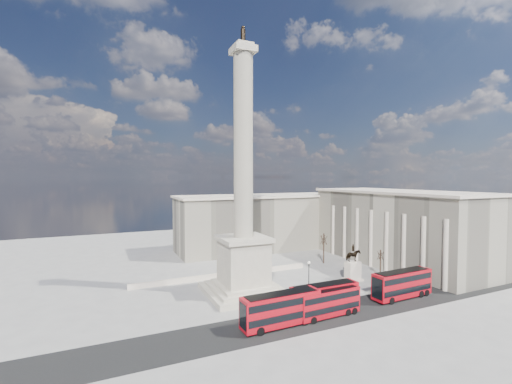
{
  "coord_description": "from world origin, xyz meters",
  "views": [
    {
      "loc": [
        -24.42,
        -54.26,
        22.02
      ],
      "look_at": [
        1.75,
        3.09,
        19.29
      ],
      "focal_mm": 24.0,
      "sensor_mm": 36.0,
      "label": 1
    }
  ],
  "objects_px": {
    "red_bus_b": "(328,302)",
    "pedestrian_walking": "(347,297)",
    "pedestrian_standing": "(385,288)",
    "red_bus_c": "(325,298)",
    "red_bus_a": "(282,309)",
    "equestrian_statue": "(353,268)",
    "nelsons_column": "(243,225)",
    "pedestrian_crossing": "(328,296)",
    "victorian_lamp": "(309,274)",
    "red_bus_d": "(402,284)"
  },
  "relations": [
    {
      "from": "red_bus_b",
      "to": "pedestrian_walking",
      "type": "relative_size",
      "value": 7.01
    },
    {
      "from": "pedestrian_standing",
      "to": "red_bus_c",
      "type": "bearing_deg",
      "value": -9.26
    },
    {
      "from": "red_bus_c",
      "to": "pedestrian_walking",
      "type": "distance_m",
      "value": 7.52
    },
    {
      "from": "red_bus_a",
      "to": "equestrian_statue",
      "type": "relative_size",
      "value": 1.6
    },
    {
      "from": "nelsons_column",
      "to": "equestrian_statue",
      "type": "height_order",
      "value": "nelsons_column"
    },
    {
      "from": "red_bus_b",
      "to": "pedestrian_standing",
      "type": "bearing_deg",
      "value": 13.94
    },
    {
      "from": "red_bus_b",
      "to": "pedestrian_standing",
      "type": "distance_m",
      "value": 17.57
    },
    {
      "from": "pedestrian_crossing",
      "to": "nelsons_column",
      "type": "bearing_deg",
      "value": 29.9
    },
    {
      "from": "victorian_lamp",
      "to": "pedestrian_walking",
      "type": "height_order",
      "value": "victorian_lamp"
    },
    {
      "from": "red_bus_b",
      "to": "pedestrian_standing",
      "type": "xyz_separation_m",
      "value": [
        16.79,
        4.91,
        -1.56
      ]
    },
    {
      "from": "red_bus_d",
      "to": "pedestrian_standing",
      "type": "relative_size",
      "value": 8.01
    },
    {
      "from": "red_bus_a",
      "to": "red_bus_d",
      "type": "height_order",
      "value": "red_bus_d"
    },
    {
      "from": "red_bus_c",
      "to": "red_bus_d",
      "type": "height_order",
      "value": "red_bus_d"
    },
    {
      "from": "pedestrian_standing",
      "to": "pedestrian_crossing",
      "type": "relative_size",
      "value": 0.88
    },
    {
      "from": "red_bus_d",
      "to": "red_bus_b",
      "type": "bearing_deg",
      "value": -178.24
    },
    {
      "from": "red_bus_b",
      "to": "pedestrian_crossing",
      "type": "distance_m",
      "value": 6.99
    },
    {
      "from": "equestrian_statue",
      "to": "pedestrian_walking",
      "type": "height_order",
      "value": "equestrian_statue"
    },
    {
      "from": "red_bus_d",
      "to": "pedestrian_walking",
      "type": "xyz_separation_m",
      "value": [
        -10.14,
        3.01,
        -1.85
      ]
    },
    {
      "from": "red_bus_d",
      "to": "pedestrian_crossing",
      "type": "xyz_separation_m",
      "value": [
        -13.26,
        4.31,
        -1.75
      ]
    },
    {
      "from": "red_bus_a",
      "to": "red_bus_d",
      "type": "bearing_deg",
      "value": 1.06
    },
    {
      "from": "pedestrian_walking",
      "to": "pedestrian_crossing",
      "type": "height_order",
      "value": "pedestrian_crossing"
    },
    {
      "from": "nelsons_column",
      "to": "red_bus_d",
      "type": "relative_size",
      "value": 3.99
    },
    {
      "from": "red_bus_c",
      "to": "pedestrian_crossing",
      "type": "distance_m",
      "value": 5.72
    },
    {
      "from": "red_bus_a",
      "to": "victorian_lamp",
      "type": "bearing_deg",
      "value": 40.38
    },
    {
      "from": "victorian_lamp",
      "to": "red_bus_d",
      "type": "bearing_deg",
      "value": -33.71
    },
    {
      "from": "red_bus_b",
      "to": "red_bus_c",
      "type": "bearing_deg",
      "value": 72.39
    },
    {
      "from": "red_bus_d",
      "to": "nelsons_column",
      "type": "bearing_deg",
      "value": 147.84
    },
    {
      "from": "red_bus_d",
      "to": "pedestrian_crossing",
      "type": "bearing_deg",
      "value": 159.72
    },
    {
      "from": "equestrian_statue",
      "to": "pedestrian_crossing",
      "type": "relative_size",
      "value": 4.39
    },
    {
      "from": "red_bus_b",
      "to": "pedestrian_standing",
      "type": "relative_size",
      "value": 7.1
    },
    {
      "from": "red_bus_d",
      "to": "pedestrian_crossing",
      "type": "height_order",
      "value": "red_bus_d"
    },
    {
      "from": "victorian_lamp",
      "to": "pedestrian_walking",
      "type": "xyz_separation_m",
      "value": [
        3.85,
        -6.32,
        -2.79
      ]
    },
    {
      "from": "nelsons_column",
      "to": "red_bus_a",
      "type": "relative_size",
      "value": 4.01
    },
    {
      "from": "equestrian_statue",
      "to": "pedestrian_standing",
      "type": "bearing_deg",
      "value": -86.24
    },
    {
      "from": "pedestrian_crossing",
      "to": "red_bus_c",
      "type": "bearing_deg",
      "value": 118.85
    },
    {
      "from": "red_bus_a",
      "to": "pedestrian_crossing",
      "type": "distance_m",
      "value": 13.75
    },
    {
      "from": "red_bus_d",
      "to": "red_bus_c",
      "type": "bearing_deg",
      "value": 177.07
    },
    {
      "from": "pedestrian_walking",
      "to": "pedestrian_crossing",
      "type": "distance_m",
      "value": 3.38
    },
    {
      "from": "victorian_lamp",
      "to": "pedestrian_standing",
      "type": "xyz_separation_m",
      "value": [
        13.5,
        -5.64,
        -2.8
      ]
    },
    {
      "from": "pedestrian_standing",
      "to": "nelsons_column",
      "type": "bearing_deg",
      "value": -44.9
    },
    {
      "from": "red_bus_d",
      "to": "equestrian_statue",
      "type": "bearing_deg",
      "value": 92.62
    },
    {
      "from": "red_bus_b",
      "to": "red_bus_c",
      "type": "xyz_separation_m",
      "value": [
        0.38,
        1.41,
        0.16
      ]
    },
    {
      "from": "red_bus_a",
      "to": "victorian_lamp",
      "type": "height_order",
      "value": "victorian_lamp"
    },
    {
      "from": "red_bus_a",
      "to": "pedestrian_walking",
      "type": "height_order",
      "value": "red_bus_a"
    },
    {
      "from": "red_bus_a",
      "to": "pedestrian_standing",
      "type": "height_order",
      "value": "red_bus_a"
    },
    {
      "from": "red_bus_a",
      "to": "red_bus_d",
      "type": "distance_m",
      "value": 25.74
    },
    {
      "from": "equestrian_statue",
      "to": "red_bus_c",
      "type": "bearing_deg",
      "value": -142.95
    },
    {
      "from": "nelsons_column",
      "to": "pedestrian_standing",
      "type": "bearing_deg",
      "value": -23.59
    },
    {
      "from": "red_bus_a",
      "to": "victorian_lamp",
      "type": "xyz_separation_m",
      "value": [
        11.72,
        10.6,
        0.96
      ]
    },
    {
      "from": "red_bus_a",
      "to": "pedestrian_standing",
      "type": "relative_size",
      "value": 7.96
    }
  ]
}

